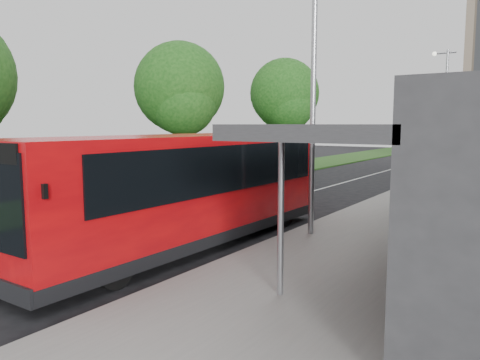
# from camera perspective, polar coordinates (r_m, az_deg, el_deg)

# --- Properties ---
(ground) EXTENTS (120.00, 120.00, 0.00)m
(ground) POSITION_cam_1_polar(r_m,az_deg,el_deg) (15.11, -9.45, -6.39)
(ground) COLOR black
(ground) RESTS_ON ground
(pavement) EXTENTS (5.00, 80.00, 0.15)m
(pavement) POSITION_cam_1_polar(r_m,az_deg,el_deg) (31.15, 25.94, -0.06)
(pavement) COLOR gray
(pavement) RESTS_ON ground
(grass_verge) EXTENTS (5.00, 80.00, 0.10)m
(grass_verge) POSITION_cam_1_polar(r_m,az_deg,el_deg) (35.30, 4.57, 1.30)
(grass_verge) COLOR #234817
(grass_verge) RESTS_ON ground
(lane_centre_line) EXTENTS (0.12, 70.00, 0.01)m
(lane_centre_line) POSITION_cam_1_polar(r_m,az_deg,el_deg) (27.82, 12.16, -0.41)
(lane_centre_line) COLOR silver
(lane_centre_line) RESTS_ON ground
(kerb_dashes) EXTENTS (0.12, 56.00, 0.01)m
(kerb_dashes) POSITION_cam_1_polar(r_m,az_deg,el_deg) (30.66, 20.68, -0.04)
(kerb_dashes) COLOR silver
(kerb_dashes) RESTS_ON ground
(tree_mid) EXTENTS (4.91, 4.91, 7.90)m
(tree_mid) POSITION_cam_1_polar(r_m,az_deg,el_deg) (26.19, -7.30, 10.42)
(tree_mid) COLOR #372016
(tree_mid) RESTS_ON ground
(tree_far) EXTENTS (5.21, 5.21, 8.38)m
(tree_far) POSITION_cam_1_polar(r_m,az_deg,el_deg) (36.13, 5.46, 9.93)
(tree_far) COLOR #372016
(tree_far) RESTS_ON ground
(lamp_post_near) EXTENTS (1.44, 0.28, 8.00)m
(lamp_post_near) POSITION_cam_1_polar(r_m,az_deg,el_deg) (14.10, 8.62, 11.99)
(lamp_post_near) COLOR #95979D
(lamp_post_near) RESTS_ON pavement
(lamp_post_far) EXTENTS (1.44, 0.28, 8.00)m
(lamp_post_far) POSITION_cam_1_polar(r_m,az_deg,el_deg) (33.27, 23.59, 8.47)
(lamp_post_far) COLOR #95979D
(lamp_post_far) RESTS_ON pavement
(bus_main) EXTENTS (3.00, 11.10, 3.13)m
(bus_main) POSITION_cam_1_polar(r_m,az_deg,el_deg) (13.22, -6.71, -1.15)
(bus_main) COLOR red
(bus_main) RESTS_ON ground
(bus_second) EXTENTS (3.04, 10.79, 3.03)m
(bus_second) POSITION_cam_1_polar(r_m,az_deg,el_deg) (19.07, -4.23, 1.16)
(bus_second) COLOR red
(bus_second) RESTS_ON ground
(litter_bin) EXTENTS (0.57, 0.57, 0.84)m
(litter_bin) POSITION_cam_1_polar(r_m,az_deg,el_deg) (20.78, 19.47, -1.49)
(litter_bin) COLOR #3A2518
(litter_bin) RESTS_ON pavement
(bollard) EXTENTS (0.17, 0.17, 1.02)m
(bollard) POSITION_cam_1_polar(r_m,az_deg,el_deg) (29.54, 24.52, 0.82)
(bollard) COLOR yellow
(bollard) RESTS_ON pavement
(car_near) EXTENTS (1.59, 3.89, 1.32)m
(car_near) POSITION_cam_1_polar(r_m,az_deg,el_deg) (48.09, 23.88, 2.93)
(car_near) COLOR #59110C
(car_near) RESTS_ON ground
(car_far) EXTENTS (2.15, 3.51, 1.09)m
(car_far) POSITION_cam_1_polar(r_m,az_deg,el_deg) (55.87, 21.67, 3.37)
(car_far) COLOR navy
(car_far) RESTS_ON ground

